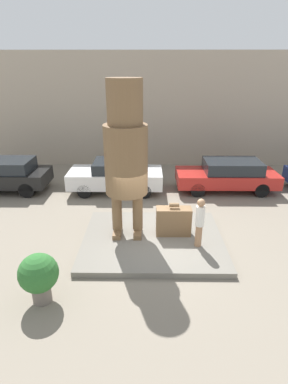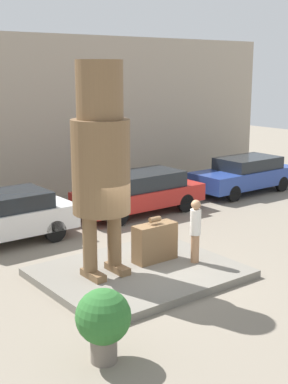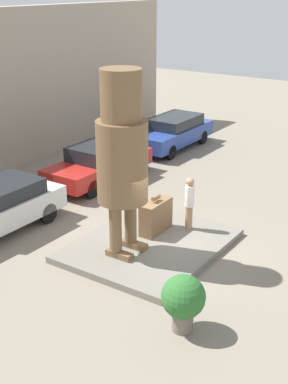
{
  "view_description": "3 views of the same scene",
  "coord_description": "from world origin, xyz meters",
  "px_view_note": "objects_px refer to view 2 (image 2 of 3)",
  "views": [
    {
      "loc": [
        -0.2,
        -8.85,
        5.62
      ],
      "look_at": [
        -0.3,
        -0.19,
        1.97
      ],
      "focal_mm": 28.0,
      "sensor_mm": 36.0,
      "label": 1
    },
    {
      "loc": [
        -7.6,
        -10.11,
        5.13
      ],
      "look_at": [
        0.27,
        0.14,
        2.13
      ],
      "focal_mm": 50.0,
      "sensor_mm": 36.0,
      "label": 2
    },
    {
      "loc": [
        -11.74,
        -7.75,
        7.32
      ],
      "look_at": [
        -0.46,
        -0.1,
        1.96
      ],
      "focal_mm": 50.0,
      "sensor_mm": 36.0,
      "label": 3
    }
  ],
  "objects_px": {
    "giant_suitcase": "(155,242)",
    "parked_car_blue": "(245,174)",
    "parked_car_white": "(1,217)",
    "tourist": "(195,228)",
    "planter_pot": "(103,320)",
    "statue_figure": "(101,153)",
    "parked_car_red": "(141,192)"
  },
  "relations": [
    {
      "from": "statue_figure",
      "to": "parked_car_white",
      "type": "relative_size",
      "value": 1.16
    },
    {
      "from": "parked_car_white",
      "to": "parked_car_blue",
      "type": "height_order",
      "value": "parked_car_white"
    },
    {
      "from": "parked_car_blue",
      "to": "statue_figure",
      "type": "bearing_deg",
      "value": 23.96
    },
    {
      "from": "giant_suitcase",
      "to": "parked_car_blue",
      "type": "relative_size",
      "value": 0.25
    },
    {
      "from": "parked_car_blue",
      "to": "planter_pot",
      "type": "height_order",
      "value": "parked_car_blue"
    },
    {
      "from": "giant_suitcase",
      "to": "statue_figure",
      "type": "bearing_deg",
      "value": 177.98
    },
    {
      "from": "statue_figure",
      "to": "planter_pot",
      "type": "height_order",
      "value": "statue_figure"
    },
    {
      "from": "statue_figure",
      "to": "tourist",
      "type": "distance_m",
      "value": 3.23
    },
    {
      "from": "parked_car_red",
      "to": "parked_car_blue",
      "type": "relative_size",
      "value": 1.0
    },
    {
      "from": "tourist",
      "to": "parked_car_white",
      "type": "xyz_separation_m",
      "value": [
        -3.13,
        5.08,
        -0.29
      ]
    },
    {
      "from": "tourist",
      "to": "parked_car_red",
      "type": "height_order",
      "value": "tourist"
    },
    {
      "from": "planter_pot",
      "to": "statue_figure",
      "type": "bearing_deg",
      "value": 57.07
    },
    {
      "from": "giant_suitcase",
      "to": "planter_pot",
      "type": "distance_m",
      "value": 4.74
    },
    {
      "from": "statue_figure",
      "to": "parked_car_red",
      "type": "bearing_deg",
      "value": 44.42
    },
    {
      "from": "giant_suitcase",
      "to": "parked_car_red",
      "type": "height_order",
      "value": "parked_car_red"
    },
    {
      "from": "parked_car_white",
      "to": "giant_suitcase",
      "type": "bearing_deg",
      "value": 118.6
    },
    {
      "from": "giant_suitcase",
      "to": "parked_car_white",
      "type": "height_order",
      "value": "parked_car_white"
    },
    {
      "from": "parked_car_red",
      "to": "planter_pot",
      "type": "distance_m",
      "value": 10.04
    },
    {
      "from": "giant_suitcase",
      "to": "tourist",
      "type": "distance_m",
      "value": 1.13
    },
    {
      "from": "tourist",
      "to": "planter_pot",
      "type": "bearing_deg",
      "value": -151.84
    },
    {
      "from": "tourist",
      "to": "giant_suitcase",
      "type": "bearing_deg",
      "value": 136.03
    },
    {
      "from": "tourist",
      "to": "parked_car_blue",
      "type": "xyz_separation_m",
      "value": [
        7.68,
        5.24,
        -0.31
      ]
    },
    {
      "from": "giant_suitcase",
      "to": "parked_car_red",
      "type": "relative_size",
      "value": 0.25
    },
    {
      "from": "parked_car_red",
      "to": "tourist",
      "type": "bearing_deg",
      "value": 67.15
    },
    {
      "from": "parked_car_red",
      "to": "parked_car_blue",
      "type": "xyz_separation_m",
      "value": [
        5.47,
        -0.01,
        -0.01
      ]
    },
    {
      "from": "parked_car_white",
      "to": "parked_car_red",
      "type": "height_order",
      "value": "parked_car_white"
    },
    {
      "from": "statue_figure",
      "to": "parked_car_blue",
      "type": "distance_m",
      "value": 11.23
    },
    {
      "from": "parked_car_red",
      "to": "planter_pot",
      "type": "bearing_deg",
      "value": 49.07
    },
    {
      "from": "giant_suitcase",
      "to": "tourist",
      "type": "bearing_deg",
      "value": -43.97
    },
    {
      "from": "statue_figure",
      "to": "giant_suitcase",
      "type": "height_order",
      "value": "statue_figure"
    },
    {
      "from": "giant_suitcase",
      "to": "parked_car_red",
      "type": "bearing_deg",
      "value": 56.73
    },
    {
      "from": "tourist",
      "to": "parked_car_blue",
      "type": "height_order",
      "value": "tourist"
    }
  ]
}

